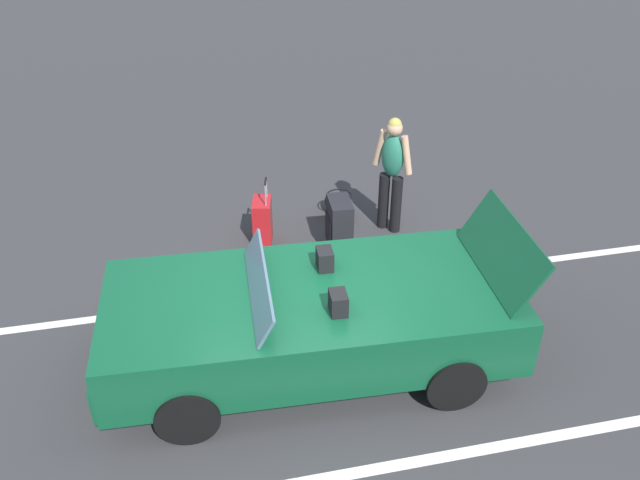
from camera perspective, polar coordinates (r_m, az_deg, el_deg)
name	(u,v)px	position (r m, az deg, el deg)	size (l,w,h in m)	color
ground_plane	(311,361)	(7.17, -0.74, -10.41)	(80.00, 80.00, 0.00)	#333335
lot_line_near	(291,294)	(8.09, -2.49, -4.63)	(18.00, 0.12, 0.01)	silver
lot_line_mid	(345,475)	(6.20, 2.19, -19.56)	(18.00, 0.12, 0.01)	silver
convertible_car	(292,320)	(6.76, -2.45, -6.92)	(4.28, 1.99, 1.51)	#0F4C2D
suitcase_large_black	(339,226)	(8.70, 1.68, 1.24)	(0.32, 0.49, 0.74)	black
suitcase_medium_bright	(263,221)	(8.93, -4.97, 1.63)	(0.32, 0.44, 0.92)	red
duffel_bag	(339,206)	(9.58, 1.64, 2.98)	(0.48, 0.70, 0.34)	black
traveler_person	(392,169)	(8.95, 6.22, 6.12)	(0.47, 0.51, 1.65)	black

